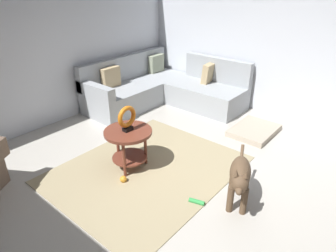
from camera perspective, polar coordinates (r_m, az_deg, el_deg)
The scene contains 11 objects.
ground_plane at distance 3.47m, azimuth 2.96°, elevation -14.42°, with size 6.00×6.00×0.10m, color #B7B2A8.
wall_back at distance 5.03m, azimuth -25.35°, elevation 14.19°, with size 6.00×0.12×2.70m, color silver.
wall_right at distance 5.36m, azimuth 23.40°, elevation 15.19°, with size 0.12×6.00×2.70m, color silver.
area_rug at distance 3.89m, azimuth -4.01°, elevation -8.31°, with size 2.30×1.90×0.01m, color tan.
sectional_couch at distance 5.77m, azimuth -1.02°, elevation 7.09°, with size 2.20×2.25×0.88m.
side_table at distance 3.74m, azimuth -7.63°, elevation -2.54°, with size 0.60×0.60×0.54m.
torus_sculpture at distance 3.61m, azimuth -7.91°, elevation 1.55°, with size 0.28×0.08×0.33m.
dog_bed_mat at distance 4.92m, azimuth 16.28°, elevation -0.83°, with size 0.80×0.60×0.09m, color #B2A38E.
dog at distance 3.21m, azimuth 13.70°, elevation -9.46°, with size 0.79×0.42×0.63m.
dog_toy_ball at distance 3.68m, azimuth -8.62°, elevation -10.10°, with size 0.08×0.08×0.08m, color orange.
dog_toy_rope at distance 3.37m, azimuth 5.55°, elevation -14.33°, with size 0.05×0.05×0.18m, color green.
Camera 1 is at (-2.12, -1.53, 2.23)m, focal length 31.59 mm.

